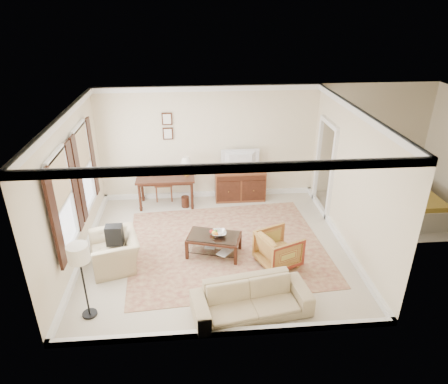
{
  "coord_description": "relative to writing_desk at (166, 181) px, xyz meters",
  "views": [
    {
      "loc": [
        -0.43,
        -7.08,
        4.75
      ],
      "look_at": [
        0.2,
        0.3,
        1.15
      ],
      "focal_mm": 32.0,
      "sensor_mm": 36.0,
      "label": 1
    }
  ],
  "objects": [
    {
      "name": "annex_bedroom",
      "position": [
        5.59,
        -0.89,
        -0.33
      ],
      "size": [
        3.0,
        2.7,
        2.9
      ],
      "color": "beige",
      "rests_on": "ground"
    },
    {
      "name": "backpack",
      "position": [
        -0.88,
        -2.39,
        0.01
      ],
      "size": [
        0.31,
        0.37,
        0.4
      ],
      "primitive_type": "cube",
      "rotation": [
        0.0,
        0.0,
        -1.25
      ],
      "color": "black",
      "rests_on": "club_armchair"
    },
    {
      "name": "tv",
      "position": [
        1.88,
        0.16,
        0.58
      ],
      "size": [
        0.92,
        0.53,
        0.12
      ],
      "primitive_type": "imported",
      "rotation": [
        0.0,
        0.0,
        3.14
      ],
      "color": "black",
      "rests_on": "sideboard"
    },
    {
      "name": "writing_desk",
      "position": [
        0.0,
        0.0,
        0.0
      ],
      "size": [
        1.43,
        0.72,
        0.78
      ],
      "color": "#3F1D12",
      "rests_on": "room_shell"
    },
    {
      "name": "desk_lamp",
      "position": [
        0.52,
        0.0,
        0.36
      ],
      "size": [
        0.32,
        0.32,
        0.5
      ],
      "primitive_type": null,
      "color": "silver",
      "rests_on": "writing_desk"
    },
    {
      "name": "window_rear",
      "position": [
        -1.6,
        -1.14,
        0.88
      ],
      "size": [
        0.12,
        1.56,
        1.8
      ],
      "primitive_type": null,
      "color": "#CCB284",
      "rests_on": "room_shell"
    },
    {
      "name": "coffee_table",
      "position": [
        1.05,
        -2.28,
        -0.33
      ],
      "size": [
        1.18,
        0.88,
        0.45
      ],
      "rotation": [
        0.0,
        0.0,
        -0.28
      ],
      "color": "#3F1D12",
      "rests_on": "room_shell"
    },
    {
      "name": "doorway",
      "position": [
        3.81,
        -0.54,
        0.4
      ],
      "size": [
        0.1,
        1.12,
        2.25
      ],
      "primitive_type": null,
      "color": "white",
      "rests_on": "room_shell"
    },
    {
      "name": "rug",
      "position": [
        1.33,
        -2.02,
        -0.67
      ],
      "size": [
        4.26,
        3.73,
        0.01
      ],
      "primitive_type": "cube",
      "rotation": [
        0.0,
        0.0,
        0.07
      ],
      "color": "maroon",
      "rests_on": "room_shell"
    },
    {
      "name": "book_a",
      "position": [
        0.9,
        -2.18,
        -0.5
      ],
      "size": [
        0.28,
        0.13,
        0.38
      ],
      "primitive_type": "imported",
      "rotation": [
        0.0,
        0.0,
        -0.33
      ],
      "color": "brown",
      "rests_on": "coffee_table"
    },
    {
      "name": "framed_prints",
      "position": [
        0.1,
        0.43,
        1.27
      ],
      "size": [
        0.25,
        0.04,
        0.68
      ],
      "primitive_type": null,
      "color": "#3F1D12",
      "rests_on": "room_shell"
    },
    {
      "name": "window_front",
      "position": [
        -1.6,
        -2.74,
        0.88
      ],
      "size": [
        0.12,
        1.56,
        1.8
      ],
      "primitive_type": null,
      "color": "#CCB284",
      "rests_on": "room_shell"
    },
    {
      "name": "floor_lamp",
      "position": [
        -1.12,
        -3.87,
        0.46
      ],
      "size": [
        0.34,
        0.34,
        1.37
      ],
      "color": "black",
      "rests_on": "room_shell"
    },
    {
      "name": "room_shell",
      "position": [
        1.1,
        -2.04,
        1.8
      ],
      "size": [
        5.51,
        5.01,
        2.91
      ],
      "color": "beige",
      "rests_on": "ground"
    },
    {
      "name": "striped_armchair",
      "position": [
        2.29,
        -2.72,
        -0.29
      ],
      "size": [
        0.92,
        0.95,
        0.76
      ],
      "primitive_type": "imported",
      "rotation": [
        0.0,
        0.0,
        1.96
      ],
      "color": "maroon",
      "rests_on": "room_shell"
    },
    {
      "name": "fruit_bowl",
      "position": [
        1.16,
        -2.27,
        -0.17
      ],
      "size": [
        0.42,
        0.42,
        0.1
      ],
      "primitive_type": "imported",
      "color": "silver",
      "rests_on": "coffee_table"
    },
    {
      "name": "desk_chair",
      "position": [
        -0.08,
        0.35,
        -0.15
      ],
      "size": [
        0.48,
        0.48,
        1.05
      ],
      "primitive_type": null,
      "rotation": [
        0.0,
        0.0,
        0.06
      ],
      "color": "brown",
      "rests_on": "room_shell"
    },
    {
      "name": "sideboard",
      "position": [
        1.88,
        0.18,
        -0.28
      ],
      "size": [
        1.28,
        0.49,
        0.79
      ],
      "primitive_type": "cube",
      "color": "brown",
      "rests_on": "room_shell"
    },
    {
      "name": "club_armchair",
      "position": [
        -0.89,
        -2.5,
        -0.23
      ],
      "size": [
        0.89,
        1.14,
        0.88
      ],
      "primitive_type": "imported",
      "rotation": [
        0.0,
        0.0,
        -1.3
      ],
      "color": "tan",
      "rests_on": "room_shell"
    },
    {
      "name": "sofa",
      "position": [
        1.56,
        -4.04,
        -0.29
      ],
      "size": [
        2.01,
        0.88,
        0.76
      ],
      "primitive_type": "imported",
      "rotation": [
        0.0,
        0.0,
        0.16
      ],
      "color": "tan",
      "rests_on": "room_shell"
    },
    {
      "name": "book_b",
      "position": [
        1.17,
        -2.43,
        -0.5
      ],
      "size": [
        0.23,
        0.2,
        0.38
      ],
      "primitive_type": "imported",
      "rotation": [
        0.0,
        0.0,
        -0.69
      ],
      "color": "brown",
      "rests_on": "coffee_table"
    }
  ]
}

